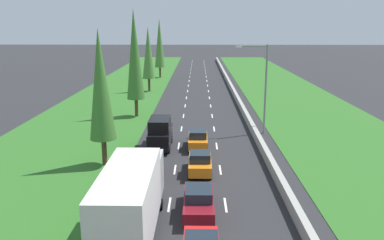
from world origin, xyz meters
TOP-DOWN VIEW (x-y plane):
  - ground_plane at (0.00, 60.00)m, footprint 300.00×300.00m
  - grass_verge_left at (-12.65, 60.00)m, footprint 14.00×140.00m
  - grass_verge_right at (14.35, 60.00)m, footprint 14.00×140.00m
  - median_barrier at (5.70, 60.00)m, footprint 0.44×120.00m
  - lane_markings at (0.00, 60.00)m, footprint 3.64×116.00m
  - white_box_truck_left_lane at (-3.34, 16.90)m, footprint 2.46×9.40m
  - maroon_hatchback_left_lane at (-3.73, 25.33)m, footprint 1.74×3.90m
  - maroon_sedan_centre_lane at (0.08, 19.92)m, footprint 1.82×4.50m
  - orange_hatchback_centre_lane at (0.18, 26.31)m, footprint 1.74×3.90m
  - black_van_left_lane at (-3.38, 32.39)m, footprint 1.96×4.90m
  - orange_hatchback_centre_lane_fifth at (0.02, 32.35)m, footprint 1.74×3.90m
  - poplar_tree_second at (-7.39, 27.92)m, footprint 2.07×2.07m
  - poplar_tree_third at (-7.44, 44.67)m, footprint 2.12×2.12m
  - poplar_tree_fourth at (-8.10, 62.61)m, footprint 2.06×2.06m
  - poplar_tree_fifth at (-7.91, 79.62)m, footprint 2.10×2.10m
  - street_light_mast at (6.44, 37.44)m, footprint 3.20×0.28m

SIDE VIEW (x-z plane):
  - ground_plane at x=0.00m, z-range 0.00..0.00m
  - lane_markings at x=0.00m, z-range 0.00..0.01m
  - grass_verge_left at x=-12.65m, z-range 0.00..0.04m
  - grass_verge_right at x=14.35m, z-range 0.00..0.04m
  - median_barrier at x=5.70m, z-range 0.00..0.85m
  - maroon_sedan_centre_lane at x=0.08m, z-range -0.01..1.63m
  - maroon_hatchback_left_lane at x=-3.73m, z-range -0.02..1.70m
  - orange_hatchback_centre_lane at x=0.18m, z-range -0.02..1.70m
  - orange_hatchback_centre_lane_fifth at x=0.02m, z-range -0.02..1.70m
  - black_van_left_lane at x=-3.38m, z-range -0.01..2.81m
  - white_box_truck_left_lane at x=-3.34m, z-range 0.09..4.27m
  - street_light_mast at x=6.44m, z-range 0.73..9.73m
  - poplar_tree_fourth at x=-8.10m, z-range 1.05..11.55m
  - poplar_tree_second at x=-7.39m, z-range 1.05..11.74m
  - poplar_tree_fifth at x=-7.91m, z-range 1.05..13.08m
  - poplar_tree_third at x=-7.44m, z-range 1.05..13.78m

